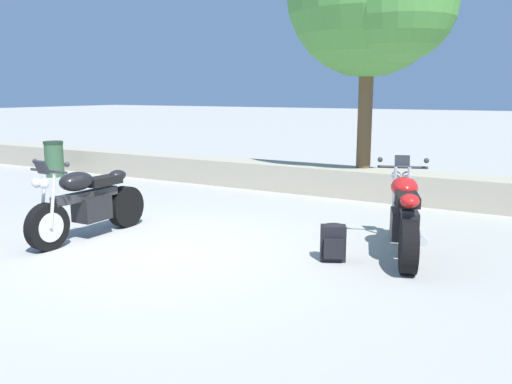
% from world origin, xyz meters
% --- Properties ---
extents(ground_plane, '(120.00, 120.00, 0.00)m').
position_xyz_m(ground_plane, '(0.00, 0.00, 0.00)').
color(ground_plane, '#A3A099').
extents(stone_wall, '(36.00, 0.80, 0.55)m').
position_xyz_m(stone_wall, '(0.00, 4.80, 0.28)').
color(stone_wall, '#A89E89').
rests_on(stone_wall, ground).
extents(motorcycle_black_near_left, '(0.67, 2.06, 1.18)m').
position_xyz_m(motorcycle_black_near_left, '(-1.34, -0.01, 0.49)').
color(motorcycle_black_near_left, black).
rests_on(motorcycle_black_near_left, ground).
extents(motorcycle_red_centre, '(0.95, 2.00, 1.18)m').
position_xyz_m(motorcycle_red_centre, '(2.71, 1.43, 0.49)').
color(motorcycle_red_centre, black).
rests_on(motorcycle_red_centre, ground).
extents(rider_backpack, '(0.35, 0.33, 0.47)m').
position_xyz_m(rider_backpack, '(2.04, 0.73, 0.24)').
color(rider_backpack, black).
rests_on(rider_backpack, ground).
extents(trash_bin, '(0.46, 0.46, 0.86)m').
position_xyz_m(trash_bin, '(-6.33, 3.56, 0.43)').
color(trash_bin, '#335638').
rests_on(trash_bin, ground).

